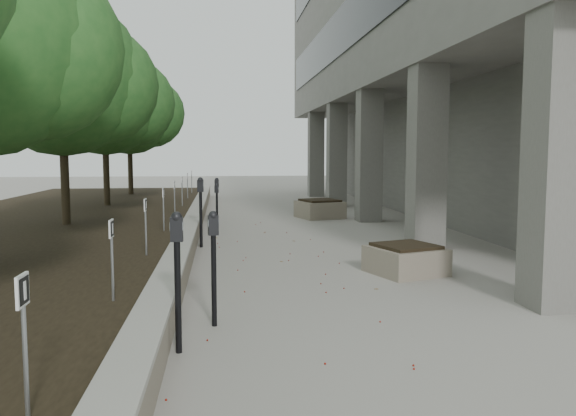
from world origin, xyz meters
TOP-DOWN VIEW (x-y plane):
  - ground at (0.00, 0.00)m, footprint 90.00×90.00m
  - retaining_wall at (-1.82, 9.00)m, footprint 0.39×26.00m
  - planting_bed at (-5.50, 9.00)m, footprint 7.00×26.00m
  - crabapple_tree_3 at (-4.80, 8.00)m, footprint 4.60×4.00m
  - crabapple_tree_4 at (-4.80, 13.00)m, footprint 4.60×4.00m
  - crabapple_tree_5 at (-4.80, 18.00)m, footprint 4.60×4.00m
  - parking_sign_1 at (-2.35, -2.50)m, footprint 0.04×0.22m
  - parking_sign_2 at (-2.35, 0.50)m, footprint 0.04×0.22m
  - parking_sign_3 at (-2.35, 3.50)m, footprint 0.04×0.22m
  - parking_sign_4 at (-2.35, 6.50)m, footprint 0.04×0.22m
  - parking_sign_5 at (-2.35, 9.50)m, footprint 0.04×0.22m
  - parking_sign_6 at (-2.35, 12.50)m, footprint 0.04×0.22m
  - parking_sign_7 at (-2.35, 15.50)m, footprint 0.04×0.22m
  - parking_sign_8 at (-2.35, 18.50)m, footprint 0.04×0.22m
  - parking_meter_1 at (-1.55, -0.22)m, footprint 0.15×0.11m
  - parking_meter_2 at (-1.19, 0.69)m, footprint 0.16×0.12m
  - parking_meter_3 at (-1.55, 6.64)m, footprint 0.17×0.13m
  - parking_meter_4 at (-1.22, 9.91)m, footprint 0.14×0.12m
  - parking_meter_5 at (-1.22, 10.71)m, footprint 0.15×0.12m
  - planter_front at (2.11, 3.39)m, footprint 1.42×1.42m
  - planter_back at (2.06, 12.04)m, footprint 1.60×1.60m
  - berry_scatter at (-0.10, 5.00)m, footprint 3.30×14.10m

SIDE VIEW (x-z plane):
  - ground at x=0.00m, z-range 0.00..0.00m
  - berry_scatter at x=-0.10m, z-range 0.00..0.02m
  - planting_bed at x=-5.50m, z-range 0.00..0.40m
  - retaining_wall at x=-1.82m, z-range 0.00..0.50m
  - planter_front at x=2.11m, z-range 0.00..0.52m
  - planter_back at x=2.06m, z-range 0.00..0.60m
  - parking_meter_4 at x=-1.22m, z-range 0.00..1.25m
  - parking_meter_5 at x=-1.22m, z-range 0.00..1.38m
  - parking_meter_2 at x=-1.19m, z-range 0.00..1.42m
  - parking_meter_1 at x=-1.55m, z-range 0.00..1.51m
  - parking_meter_3 at x=-1.55m, z-range 0.00..1.57m
  - parking_sign_1 at x=-2.35m, z-range 0.40..1.36m
  - parking_sign_2 at x=-2.35m, z-range 0.40..1.36m
  - parking_sign_3 at x=-2.35m, z-range 0.40..1.36m
  - parking_sign_4 at x=-2.35m, z-range 0.40..1.36m
  - parking_sign_5 at x=-2.35m, z-range 0.40..1.36m
  - parking_sign_6 at x=-2.35m, z-range 0.40..1.36m
  - parking_sign_7 at x=-2.35m, z-range 0.40..1.36m
  - parking_sign_8 at x=-2.35m, z-range 0.40..1.36m
  - crabapple_tree_3 at x=-4.80m, z-range 0.40..5.84m
  - crabapple_tree_4 at x=-4.80m, z-range 0.40..5.84m
  - crabapple_tree_5 at x=-4.80m, z-range 0.40..5.84m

